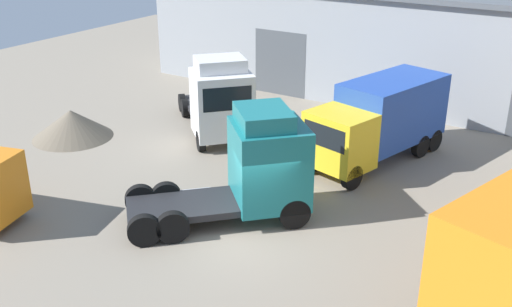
{
  "coord_description": "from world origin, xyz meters",
  "views": [
    {
      "loc": [
        9.33,
        -14.39,
        10.19
      ],
      "look_at": [
        -1.44,
        2.77,
        1.6
      ],
      "focal_mm": 42.0,
      "sensor_mm": 36.0,
      "label": 1
    }
  ],
  "objects_px": {
    "tractor_unit_teal": "(255,167)",
    "gravel_pile": "(72,124)",
    "tractor_unit_white": "(220,101)",
    "box_truck_yellow": "(380,118)"
  },
  "relations": [
    {
      "from": "tractor_unit_teal",
      "to": "tractor_unit_white",
      "type": "height_order",
      "value": "tractor_unit_teal"
    },
    {
      "from": "tractor_unit_white",
      "to": "tractor_unit_teal",
      "type": "bearing_deg",
      "value": -2.59
    },
    {
      "from": "tractor_unit_white",
      "to": "box_truck_yellow",
      "type": "bearing_deg",
      "value": 55.79
    },
    {
      "from": "tractor_unit_white",
      "to": "gravel_pile",
      "type": "xyz_separation_m",
      "value": [
        -5.97,
        -3.46,
        -1.16
      ]
    },
    {
      "from": "tractor_unit_teal",
      "to": "tractor_unit_white",
      "type": "relative_size",
      "value": 0.93
    },
    {
      "from": "box_truck_yellow",
      "to": "gravel_pile",
      "type": "xyz_separation_m",
      "value": [
        -12.97,
        -5.06,
        -1.22
      ]
    },
    {
      "from": "tractor_unit_teal",
      "to": "tractor_unit_white",
      "type": "xyz_separation_m",
      "value": [
        -5.22,
        5.32,
        -0.03
      ]
    },
    {
      "from": "tractor_unit_teal",
      "to": "gravel_pile",
      "type": "relative_size",
      "value": 1.65
    },
    {
      "from": "tractor_unit_teal",
      "to": "gravel_pile",
      "type": "distance_m",
      "value": 11.41
    },
    {
      "from": "gravel_pile",
      "to": "tractor_unit_teal",
      "type": "bearing_deg",
      "value": -9.42
    }
  ]
}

